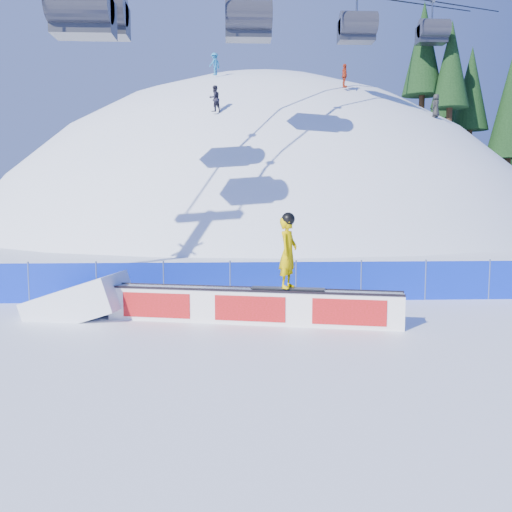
{
  "coord_description": "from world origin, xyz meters",
  "views": [
    {
      "loc": [
        -2.98,
        -12.56,
        3.31
      ],
      "look_at": [
        -2.27,
        3.31,
        1.52
      ],
      "focal_mm": 40.0,
      "sensor_mm": 36.0,
      "label": 1
    }
  ],
  "objects": [
    {
      "name": "distant_skiers",
      "position": [
        1.23,
        28.83,
        10.99
      ],
      "size": [
        17.14,
        8.97,
        5.48
      ],
      "color": "black",
      "rests_on": "ground"
    },
    {
      "name": "safety_fence",
      "position": [
        0.0,
        4.5,
        0.6
      ],
      "size": [
        22.05,
        0.05,
        1.3
      ],
      "color": "#0A27BA",
      "rests_on": "ground"
    },
    {
      "name": "treeline",
      "position": [
        22.6,
        40.84,
        9.87
      ],
      "size": [
        20.87,
        13.3,
        19.62
      ],
      "color": "#311F13",
      "rests_on": "ground"
    },
    {
      "name": "snow_ramp",
      "position": [
        -7.04,
        2.62,
        0.0
      ],
      "size": [
        2.92,
        2.18,
        1.64
      ],
      "primitive_type": null,
      "rotation": [
        0.0,
        -0.31,
        -0.22
      ],
      "color": "white",
      "rests_on": "ground"
    },
    {
      "name": "ground",
      "position": [
        0.0,
        0.0,
        0.0
      ],
      "size": [
        160.0,
        160.0,
        0.0
      ],
      "primitive_type": "plane",
      "color": "white",
      "rests_on": "ground"
    },
    {
      "name": "snowboarder",
      "position": [
        -1.56,
        1.39,
        1.84
      ],
      "size": [
        1.86,
        0.77,
        1.91
      ],
      "rotation": [
        0.0,
        0.0,
        1.11
      ],
      "color": "black",
      "rests_on": "rail_box"
    },
    {
      "name": "snow_hill",
      "position": [
        0.0,
        42.0,
        -18.0
      ],
      "size": [
        64.0,
        64.0,
        64.0
      ],
      "color": "white",
      "rests_on": "ground"
    },
    {
      "name": "rail_box",
      "position": [
        -2.46,
        1.59,
        0.44
      ],
      "size": [
        7.45,
        2.16,
        0.9
      ],
      "rotation": [
        0.0,
        0.0,
        -0.22
      ],
      "color": "white",
      "rests_on": "ground"
    }
  ]
}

